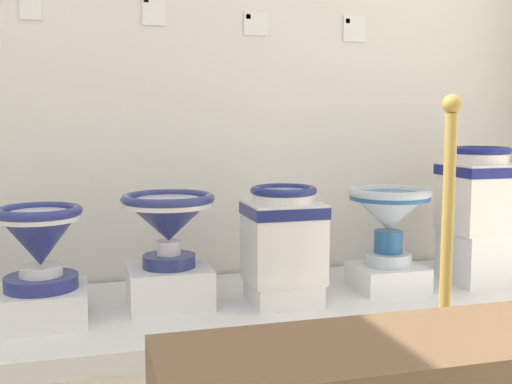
{
  "coord_description": "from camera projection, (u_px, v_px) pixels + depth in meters",
  "views": [
    {
      "loc": [
        1.28,
        -0.57,
        0.9
      ],
      "look_at": [
        2.01,
        2.05,
        0.58
      ],
      "focal_mm": 43.06,
      "sensor_mm": 36.0,
      "label": 1
    }
  ],
  "objects": [
    {
      "name": "info_placard_third",
      "position": [
        154.0,
        10.0,
        3.02
      ],
      "size": [
        0.12,
        0.01,
        0.15
      ],
      "color": "white"
    },
    {
      "name": "plinth_block_squat_floral",
      "position": [
        477.0,
        257.0,
        3.1
      ],
      "size": [
        0.28,
        0.32,
        0.26
      ],
      "primitive_type": "cube",
      "color": "white",
      "rests_on": "display_platform"
    },
    {
      "name": "antique_toilet_rightmost",
      "position": [
        389.0,
        212.0,
        2.94
      ],
      "size": [
        0.4,
        0.4,
        0.38
      ],
      "color": "silver",
      "rests_on": "plinth_block_rightmost"
    },
    {
      "name": "antique_toilet_central_ornate",
      "position": [
        40.0,
        239.0,
        2.44
      ],
      "size": [
        0.34,
        0.34,
        0.33
      ],
      "color": "navy",
      "rests_on": "plinth_block_central_ornate"
    },
    {
      "name": "info_placard_fourth",
      "position": [
        256.0,
        24.0,
        3.16
      ],
      "size": [
        0.13,
        0.01,
        0.12
      ],
      "color": "white"
    },
    {
      "name": "plinth_block_slender_white",
      "position": [
        170.0,
        286.0,
        2.7
      ],
      "size": [
        0.36,
        0.31,
        0.18
      ],
      "primitive_type": "cube",
      "color": "white",
      "rests_on": "display_platform"
    },
    {
      "name": "info_placard_second",
      "position": [
        30.0,
        5.0,
        2.87
      ],
      "size": [
        0.1,
        0.01,
        0.13
      ],
      "color": "white"
    },
    {
      "name": "info_placard_fifth",
      "position": [
        354.0,
        29.0,
        3.31
      ],
      "size": [
        0.13,
        0.01,
        0.14
      ],
      "color": "white"
    },
    {
      "name": "antique_toilet_pale_glazed",
      "position": [
        283.0,
        231.0,
        2.72
      ],
      "size": [
        0.33,
        0.3,
        0.43
      ],
      "color": "white",
      "rests_on": "plinth_block_pale_glazed"
    },
    {
      "name": "plinth_block_rightmost",
      "position": [
        387.0,
        277.0,
        2.98
      ],
      "size": [
        0.32,
        0.29,
        0.12
      ],
      "primitive_type": "cube",
      "color": "white",
      "rests_on": "display_platform"
    },
    {
      "name": "plinth_block_pale_glazed",
      "position": [
        283.0,
        291.0,
        2.75
      ],
      "size": [
        0.29,
        0.29,
        0.1
      ],
      "primitive_type": "cube",
      "color": "white",
      "rests_on": "display_platform"
    },
    {
      "name": "antique_toilet_squat_floral",
      "position": [
        480.0,
        188.0,
        3.05
      ],
      "size": [
        0.32,
        0.33,
        0.43
      ],
      "color": "white",
      "rests_on": "plinth_block_squat_floral"
    },
    {
      "name": "display_platform",
      "position": [
        227.0,
        311.0,
        2.77
      ],
      "size": [
        3.09,
        0.98,
        0.09
      ],
      "primitive_type": "cube",
      "color": "white",
      "rests_on": "ground_plane"
    },
    {
      "name": "stanchion_post_near_right",
      "position": [
        445.0,
        306.0,
        2.1
      ],
      "size": [
        0.28,
        0.28,
        0.99
      ],
      "color": "#B5903F",
      "rests_on": "ground_plane"
    },
    {
      "name": "plinth_block_central_ornate",
      "position": [
        42.0,
        306.0,
        2.48
      ],
      "size": [
        0.35,
        0.34,
        0.14
      ],
      "primitive_type": "cube",
      "color": "white",
      "rests_on": "display_platform"
    },
    {
      "name": "antique_toilet_slender_white",
      "position": [
        168.0,
        218.0,
        2.66
      ],
      "size": [
        0.41,
        0.41,
        0.32
      ],
      "color": "navy",
      "rests_on": "plinth_block_slender_white"
    }
  ]
}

